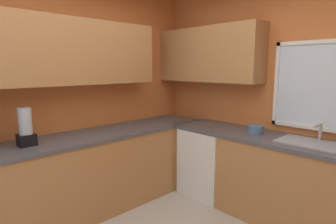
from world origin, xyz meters
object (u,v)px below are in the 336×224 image
dishwasher (210,161)px  sink_assembly (314,143)px  bowl (256,130)px  blender_appliance (26,129)px

dishwasher → sink_assembly: size_ratio=1.34×
bowl → blender_appliance: size_ratio=0.48×
sink_assembly → blender_appliance: bearing=-133.0°
sink_assembly → bowl: 0.61m
blender_appliance → dishwasher: bearing=71.5°
sink_assembly → blender_appliance: (-1.88, -2.01, 0.15)m
bowl → blender_appliance: (-1.27, -2.00, 0.12)m
bowl → sink_assembly: bearing=0.6°
dishwasher → blender_appliance: bearing=-108.5°
sink_assembly → blender_appliance: size_ratio=1.78×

